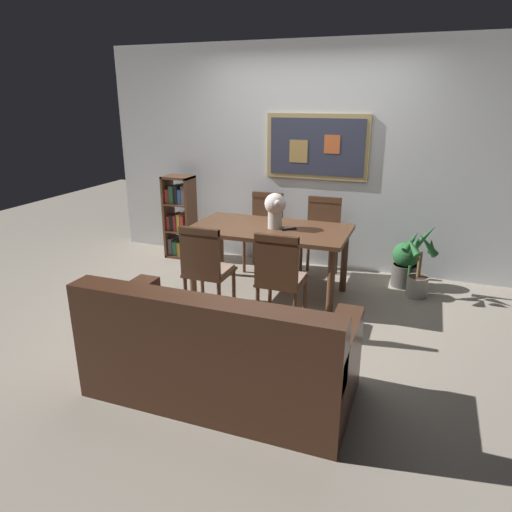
{
  "coord_description": "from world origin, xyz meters",
  "views": [
    {
      "loc": [
        1.33,
        -3.87,
        1.98
      ],
      "look_at": [
        -0.03,
        -0.22,
        0.65
      ],
      "focal_mm": 32.58,
      "sensor_mm": 36.0,
      "label": 1
    }
  ],
  "objects": [
    {
      "name": "ground_plane",
      "position": [
        0.0,
        0.0,
        0.0
      ],
      "size": [
        12.0,
        12.0,
        0.0
      ],
      "primitive_type": "plane",
      "color": "gray"
    },
    {
      "name": "wall_back_with_painting",
      "position": [
        0.0,
        1.57,
        1.3
      ],
      "size": [
        5.2,
        0.14,
        2.6
      ],
      "color": "silver",
      "rests_on": "ground_plane"
    },
    {
      "name": "dining_table",
      "position": [
        -0.12,
        0.45,
        0.64
      ],
      "size": [
        1.6,
        0.86,
        0.73
      ],
      "color": "brown",
      "rests_on": "ground_plane"
    },
    {
      "name": "dining_chair_far_right",
      "position": [
        0.25,
        1.18,
        0.54
      ],
      "size": [
        0.4,
        0.41,
        0.91
      ],
      "color": "brown",
      "rests_on": "ground_plane"
    },
    {
      "name": "dining_chair_far_left",
      "position": [
        -0.44,
        1.21,
        0.54
      ],
      "size": [
        0.4,
        0.41,
        0.91
      ],
      "color": "brown",
      "rests_on": "ground_plane"
    },
    {
      "name": "dining_chair_near_left",
      "position": [
        -0.49,
        -0.3,
        0.54
      ],
      "size": [
        0.4,
        0.41,
        0.91
      ],
      "color": "brown",
      "rests_on": "ground_plane"
    },
    {
      "name": "dining_chair_near_right",
      "position": [
        0.21,
        -0.28,
        0.54
      ],
      "size": [
        0.4,
        0.41,
        0.91
      ],
      "color": "brown",
      "rests_on": "ground_plane"
    },
    {
      "name": "leather_couch",
      "position": [
        0.12,
        -1.35,
        0.31
      ],
      "size": [
        1.8,
        0.84,
        0.84
      ],
      "color": "#472819",
      "rests_on": "ground_plane"
    },
    {
      "name": "bookshelf",
      "position": [
        -1.61,
        1.22,
        0.51
      ],
      "size": [
        0.36,
        0.28,
        1.05
      ],
      "color": "brown",
      "rests_on": "ground_plane"
    },
    {
      "name": "potted_ivy",
      "position": [
        1.2,
        1.18,
        0.26
      ],
      "size": [
        0.29,
        0.3,
        0.51
      ],
      "color": "#4C4742",
      "rests_on": "ground_plane"
    },
    {
      "name": "potted_palm",
      "position": [
        1.34,
        0.92,
        0.33
      ],
      "size": [
        0.38,
        0.38,
        0.78
      ],
      "color": "#B2ADA3",
      "rests_on": "ground_plane"
    },
    {
      "name": "flower_vase",
      "position": [
        -0.07,
        0.45,
        0.94
      ],
      "size": [
        0.21,
        0.21,
        0.36
      ],
      "color": "beige",
      "rests_on": "dining_table"
    },
    {
      "name": "tv_remote",
      "position": [
        0.08,
        0.44,
        0.74
      ],
      "size": [
        0.15,
        0.13,
        0.02
      ],
      "color": "black",
      "rests_on": "dining_table"
    }
  ]
}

